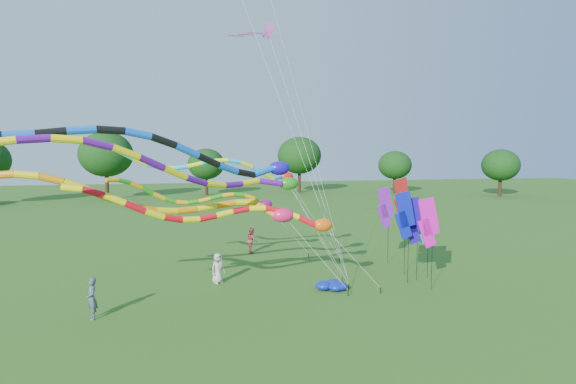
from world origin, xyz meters
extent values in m
plane|color=#255917|center=(0.00, 0.00, 0.00)|extent=(160.00, 160.00, 0.00)
cylinder|color=#382314|center=(36.49, 40.33, 1.25)|extent=(0.50, 0.50, 2.50)
ellipsoid|color=#103D11|center=(36.49, 40.33, 4.51)|extent=(5.28, 5.28, 4.49)
cylinder|color=#382314|center=(26.39, 51.49, 1.43)|extent=(0.50, 0.50, 2.86)
ellipsoid|color=#103D11|center=(26.39, 51.49, 5.16)|extent=(6.03, 6.03, 5.13)
cylinder|color=#382314|center=(11.87, 55.19, 1.44)|extent=(0.50, 0.50, 2.87)
ellipsoid|color=#103D11|center=(11.87, 55.19, 5.18)|extent=(6.06, 6.06, 5.15)
cylinder|color=#382314|center=(-2.60, 51.95, 1.14)|extent=(0.50, 0.50, 2.27)
ellipsoid|color=#103D11|center=(-2.60, 51.95, 4.11)|extent=(4.80, 4.80, 4.08)
cylinder|color=#382314|center=(-16.32, 50.64, 1.70)|extent=(0.50, 0.50, 3.40)
ellipsoid|color=#103D11|center=(-16.32, 50.64, 6.15)|extent=(7.19, 7.19, 6.11)
cylinder|color=black|center=(3.59, 2.47, 0.15)|extent=(0.05, 0.05, 0.30)
cylinder|color=silver|center=(2.09, 2.28, 1.89)|extent=(0.02, 0.02, 4.41)
ellipsoid|color=#E0560B|center=(0.59, 2.10, 3.49)|extent=(0.93, 0.60, 0.60)
cylinder|color=red|center=(-0.13, 2.10, 3.68)|extent=(0.27, 0.27, 0.85)
cylinder|color=#FFF00D|center=(-0.89, 2.19, 4.01)|extent=(0.27, 0.27, 0.81)
cylinder|color=red|center=(-1.64, 2.24, 4.23)|extent=(0.27, 0.27, 0.76)
cylinder|color=#FFF00D|center=(-2.38, 2.24, 4.31)|extent=(0.27, 0.27, 0.74)
cylinder|color=red|center=(-3.12, 2.17, 4.26)|extent=(0.27, 0.27, 0.75)
cylinder|color=#FFF00D|center=(-3.84, 2.04, 4.14)|extent=(0.27, 0.27, 0.76)
cylinder|color=red|center=(-4.56, 1.84, 4.02)|extent=(0.27, 0.27, 0.76)
cylinder|color=#FFF00D|center=(-5.28, 1.59, 3.99)|extent=(0.27, 0.27, 0.76)
cylinder|color=red|center=(-5.99, 1.32, 4.09)|extent=(0.27, 0.27, 0.78)
cylinder|color=#FFF00D|center=(-6.69, 1.03, 4.33)|extent=(0.27, 0.27, 0.82)
cylinder|color=red|center=(-7.40, 0.77, 4.66)|extent=(0.27, 0.27, 0.84)
cylinder|color=#FFF00D|center=(-8.12, 0.55, 5.02)|extent=(0.27, 0.27, 0.82)
cylinder|color=red|center=(-8.84, 0.38, 5.31)|extent=(0.27, 0.27, 0.78)
cylinder|color=#FFF00D|center=(-9.57, 0.28, 5.48)|extent=(0.27, 0.27, 0.74)
cylinder|color=black|center=(1.96, 2.45, 0.15)|extent=(0.05, 0.05, 0.30)
cylinder|color=silver|center=(0.37, 2.33, 2.13)|extent=(0.02, 0.02, 4.88)
ellipsoid|color=#E81959|center=(-1.23, 2.22, 3.98)|extent=(1.03, 0.66, 0.66)
cylinder|color=orange|center=(-2.02, 2.42, 4.26)|extent=(0.30, 0.30, 1.15)
cylinder|color=yellow|center=(-2.89, 2.63, 4.55)|extent=(0.30, 0.30, 0.85)
cylinder|color=orange|center=(-3.73, 2.56, 4.50)|extent=(0.30, 0.30, 0.86)
cylinder|color=yellow|center=(-4.58, 2.42, 4.39)|extent=(0.30, 0.30, 0.86)
cylinder|color=orange|center=(-5.41, 2.22, 4.31)|extent=(0.30, 0.30, 0.87)
cylinder|color=yellow|center=(-6.25, 1.99, 4.33)|extent=(0.30, 0.30, 0.87)
cylinder|color=orange|center=(-7.08, 1.73, 4.48)|extent=(0.30, 0.30, 0.90)
cylinder|color=yellow|center=(-7.92, 1.48, 4.77)|extent=(0.30, 0.30, 0.93)
cylinder|color=orange|center=(-8.75, 1.27, 5.14)|extent=(0.30, 0.30, 0.94)
cylinder|color=yellow|center=(-9.59, 1.10, 5.50)|extent=(0.30, 0.30, 0.92)
cylinder|color=orange|center=(-10.44, 0.99, 5.80)|extent=(0.30, 0.30, 0.88)
cylinder|color=yellow|center=(-11.29, 0.96, 5.95)|extent=(0.30, 0.30, 0.86)
cylinder|color=orange|center=(-12.14, 0.98, 5.97)|extent=(0.30, 0.30, 0.86)
cylinder|color=black|center=(2.31, 3.37, 0.15)|extent=(0.05, 0.05, 0.30)
cylinder|color=silver|center=(0.63, 2.60, 2.85)|extent=(0.02, 0.02, 6.34)
ellipsoid|color=#237B16|center=(-1.05, 1.83, 5.43)|extent=(0.87, 0.56, 0.56)
cylinder|color=#550D8F|center=(-1.88, 1.70, 5.49)|extent=(0.25, 0.25, 1.03)
cylinder|color=yellow|center=(-2.78, 1.46, 5.52)|extent=(0.25, 0.25, 0.93)
cylinder|color=#550D8F|center=(-3.55, 0.94, 5.47)|extent=(0.25, 0.25, 0.93)
cylinder|color=yellow|center=(-4.30, 0.38, 5.53)|extent=(0.25, 0.25, 0.95)
cylinder|color=#550D8F|center=(-5.05, -0.17, 5.74)|extent=(0.25, 0.25, 0.97)
cylinder|color=yellow|center=(-5.81, -0.71, 6.06)|extent=(0.25, 0.25, 1.00)
cylinder|color=#550D8F|center=(-6.59, -1.21, 6.45)|extent=(0.25, 0.25, 1.01)
cylinder|color=yellow|center=(-7.39, -1.66, 6.82)|extent=(0.25, 0.25, 0.98)
cylinder|color=#550D8F|center=(-8.22, -2.05, 7.10)|extent=(0.25, 0.25, 0.94)
cylinder|color=yellow|center=(-9.08, -2.38, 7.24)|extent=(0.25, 0.25, 0.92)
cylinder|color=#550D8F|center=(-9.96, -2.65, 7.24)|extent=(0.25, 0.25, 0.93)
cylinder|color=black|center=(2.41, 4.73, 0.15)|extent=(0.05, 0.05, 0.30)
cylinder|color=silver|center=(0.60, 3.98, 3.16)|extent=(0.02, 0.02, 6.96)
ellipsoid|color=#190CAB|center=(-1.21, 3.24, 6.04)|extent=(1.00, 0.65, 0.65)
cylinder|color=blue|center=(-1.99, 2.94, 5.90)|extent=(0.29, 0.29, 1.01)
cylinder|color=black|center=(-2.86, 2.50, 5.85)|extent=(0.29, 0.29, 1.01)
cylinder|color=blue|center=(-3.68, 1.96, 6.10)|extent=(0.29, 0.29, 1.04)
cylinder|color=black|center=(-4.52, 1.45, 6.46)|extent=(0.29, 0.29, 1.06)
cylinder|color=blue|center=(-5.37, 0.98, 6.87)|extent=(0.29, 0.29, 1.05)
cylinder|color=black|center=(-6.25, 0.57, 7.24)|extent=(0.29, 0.29, 1.02)
cylinder|color=blue|center=(-7.16, 0.23, 7.50)|extent=(0.29, 0.29, 0.99)
cylinder|color=black|center=(-8.09, -0.05, 7.62)|extent=(0.29, 0.29, 0.98)
cylinder|color=blue|center=(-9.04, -0.29, 7.60)|extent=(0.29, 0.29, 0.99)
cylinder|color=black|center=(-10.01, -0.49, 7.51)|extent=(0.29, 0.29, 1.00)
cylinder|color=blue|center=(-10.98, -0.68, 7.42)|extent=(0.29, 0.29, 0.99)
cylinder|color=black|center=(3.68, 9.19, 0.15)|extent=(0.05, 0.05, 0.30)
cylinder|color=silver|center=(1.92, 8.69, 2.81)|extent=(0.02, 0.02, 6.26)
ellipsoid|color=red|center=(0.15, 8.19, 5.35)|extent=(0.82, 0.52, 0.52)
cylinder|color=#0EBDEE|center=(-0.45, 7.81, 5.30)|extent=(0.24, 0.24, 0.78)
cylinder|color=#E7FB0D|center=(-1.03, 7.38, 5.43)|extent=(0.24, 0.24, 0.77)
cylinder|color=#0EBDEE|center=(-1.65, 7.13, 5.79)|extent=(0.24, 0.24, 0.75)
cylinder|color=#E7FB0D|center=(-2.29, 6.94, 6.09)|extent=(0.24, 0.24, 0.72)
cylinder|color=#0EBDEE|center=(-2.95, 6.82, 6.28)|extent=(0.24, 0.24, 0.68)
cylinder|color=#E7FB0D|center=(-3.62, 6.76, 6.32)|extent=(0.24, 0.24, 0.68)
cylinder|color=#0EBDEE|center=(-4.31, 6.74, 6.24)|extent=(0.24, 0.24, 0.70)
cylinder|color=#E7FB0D|center=(-5.00, 6.74, 6.10)|extent=(0.24, 0.24, 0.71)
cylinder|color=#0EBDEE|center=(-5.69, 6.74, 5.98)|extent=(0.24, 0.24, 0.70)
cylinder|color=#E7FB0D|center=(-6.38, 6.72, 5.95)|extent=(0.24, 0.24, 0.68)
cylinder|color=#0EBDEE|center=(-7.05, 6.65, 6.06)|extent=(0.24, 0.24, 0.70)
cylinder|color=#E7FB0D|center=(-7.71, 6.53, 6.30)|extent=(0.24, 0.24, 0.73)
cylinder|color=#0EBDEE|center=(-8.35, 6.33, 6.63)|extent=(0.24, 0.24, 0.76)
cylinder|color=#E7FB0D|center=(-8.97, 6.08, 6.97)|extent=(0.24, 0.24, 0.75)
cylinder|color=black|center=(2.10, 10.60, 0.15)|extent=(0.05, 0.05, 0.30)
cylinder|color=silver|center=(0.64, 10.14, 1.95)|extent=(0.02, 0.02, 4.53)
ellipsoid|color=#7C0B5D|center=(-0.83, 9.68, 3.61)|extent=(0.84, 0.54, 0.54)
cylinder|color=#278E13|center=(-1.38, 9.23, 3.83)|extent=(0.24, 0.24, 0.93)
cylinder|color=#ED9F0C|center=(-1.89, 8.81, 4.16)|extent=(0.24, 0.24, 0.66)
cylinder|color=#278E13|center=(-2.51, 8.72, 4.31)|extent=(0.24, 0.24, 0.64)
cylinder|color=#ED9F0C|center=(-3.15, 8.67, 4.31)|extent=(0.24, 0.24, 0.65)
cylinder|color=#278E13|center=(-3.79, 8.66, 4.21)|extent=(0.24, 0.24, 0.67)
cylinder|color=#ED9F0C|center=(-4.44, 8.66, 4.06)|extent=(0.24, 0.24, 0.67)
cylinder|color=#278E13|center=(-5.09, 8.65, 3.95)|extent=(0.24, 0.24, 0.65)
cylinder|color=#ED9F0C|center=(-5.72, 8.60, 3.95)|extent=(0.24, 0.24, 0.63)
cylinder|color=#278E13|center=(-6.34, 8.50, 4.08)|extent=(0.24, 0.24, 0.66)
cylinder|color=#ED9F0C|center=(-6.94, 8.34, 4.35)|extent=(0.24, 0.24, 0.70)
cylinder|color=#278E13|center=(-7.52, 8.11, 4.68)|extent=(0.24, 0.24, 0.72)
cylinder|color=#ED9F0C|center=(-8.08, 7.82, 5.00)|extent=(0.24, 0.24, 0.70)
cylinder|color=#278E13|center=(-8.62, 7.49, 5.24)|extent=(0.24, 0.24, 0.67)
cylinder|color=#ED9F0C|center=(-9.16, 7.13, 5.34)|extent=(0.24, 0.24, 0.65)
cylinder|color=black|center=(2.50, 4.00, 0.15)|extent=(0.04, 0.04, 0.30)
cylinder|color=silver|center=(-1.01, 5.83, 10.30)|extent=(0.01, 0.01, 21.52)
cylinder|color=black|center=(2.50, 4.00, 0.15)|extent=(0.04, 0.04, 0.30)
cylinder|color=silver|center=(-1.35, 2.51, 12.21)|extent=(0.01, 0.01, 25.21)
cylinder|color=black|center=(2.50, 4.00, 0.15)|extent=(0.04, 0.04, 0.30)
cylinder|color=silver|center=(0.89, 6.71, 7.02)|extent=(0.01, 0.01, 14.85)
cone|color=purple|center=(-0.72, 9.41, 13.74)|extent=(1.36, 1.39, 1.17)
cube|color=purple|center=(-1.42, 9.41, 13.59)|extent=(0.90, 0.12, 0.04)
cube|color=purple|center=(-1.97, 9.41, 13.47)|extent=(0.90, 0.12, 0.04)
cube|color=purple|center=(-2.52, 9.41, 13.35)|extent=(0.90, 0.12, 0.04)
cylinder|color=black|center=(6.45, 8.19, 2.15)|extent=(0.02, 0.02, 4.30)
cube|color=purple|center=(6.23, 8.17, 3.70)|extent=(1.16, 0.22, 1.93)
cube|color=purple|center=(6.15, 8.16, 2.90)|extent=(1.01, 0.21, 1.51)
cylinder|color=black|center=(6.38, 4.29, 2.04)|extent=(0.02, 0.02, 4.08)
cube|color=#1E0B9E|center=(6.17, 4.34, 3.48)|extent=(1.15, 0.33, 1.93)
cube|color=#1E0B9E|center=(6.09, 4.36, 2.68)|extent=(1.00, 0.29, 1.51)
cylinder|color=black|center=(6.24, 5.49, 2.52)|extent=(0.02, 0.02, 5.04)
cube|color=red|center=(6.03, 5.43, 4.44)|extent=(1.14, 0.37, 1.93)
cube|color=red|center=(5.95, 5.41, 3.64)|extent=(0.99, 0.33, 1.51)
cylinder|color=black|center=(7.13, 4.54, 1.99)|extent=(0.02, 0.02, 3.98)
cube|color=green|center=(6.92, 4.61, 3.38)|extent=(1.12, 0.43, 1.93)
cube|color=green|center=(6.84, 4.63, 2.58)|extent=(0.98, 0.39, 1.51)
cylinder|color=black|center=(6.28, 2.53, 2.12)|extent=(0.02, 0.02, 4.25)
cube|color=#EF0DBA|center=(6.06, 2.54, 3.65)|extent=(1.16, 0.13, 1.93)
cube|color=#EF0DBA|center=(5.98, 2.55, 2.85)|extent=(1.01, 0.13, 1.51)
cylinder|color=black|center=(5.70, 3.92, 2.22)|extent=(0.02, 0.02, 4.45)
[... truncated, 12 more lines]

